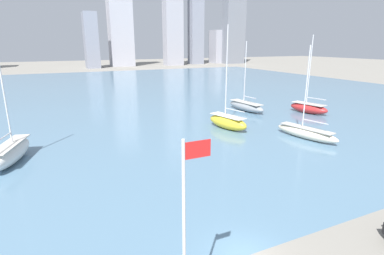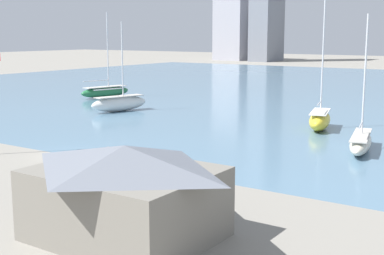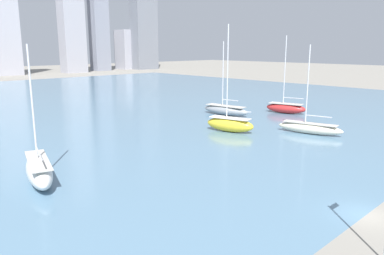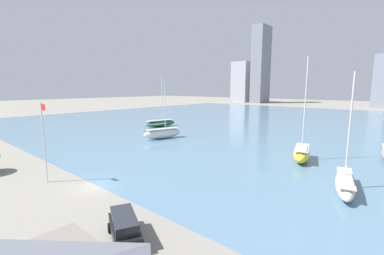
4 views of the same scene
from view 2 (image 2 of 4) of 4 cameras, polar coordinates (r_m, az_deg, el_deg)
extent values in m
plane|color=gray|center=(50.32, -13.30, -2.88)|extent=(500.00, 500.00, 0.00)
cube|color=slate|center=(109.87, 14.56, 3.90)|extent=(180.00, 140.00, 0.00)
cube|color=slate|center=(29.28, -7.12, -8.03)|extent=(9.35, 7.47, 3.85)
pyramid|color=slate|center=(28.60, -7.23, -3.15)|extent=(9.35, 7.47, 1.27)
cube|color=#9E9EA8|center=(232.91, 4.53, 11.07)|extent=(13.22, 14.08, 31.48)
ellipsoid|color=beige|center=(52.93, 17.55, -1.57)|extent=(3.85, 9.62, 1.59)
cube|color=#BCB7AD|center=(52.80, 17.59, -0.77)|extent=(3.16, 7.89, 0.10)
cube|color=#2D2D33|center=(53.02, 17.53, -2.03)|extent=(0.52, 1.69, 0.71)
cylinder|color=silver|center=(52.80, 17.97, 5.39)|extent=(0.18, 0.18, 11.19)
cylinder|color=silver|center=(51.48, 17.57, 0.26)|extent=(0.94, 3.65, 0.14)
ellipsoid|color=white|center=(77.34, -7.77, 2.54)|extent=(4.61, 9.23, 2.20)
cube|color=#BCB7AD|center=(77.21, -7.78, 3.31)|extent=(3.78, 7.57, 0.10)
cube|color=#2D2D33|center=(77.42, -7.76, 2.09)|extent=(0.61, 1.60, 0.99)
cylinder|color=silver|center=(77.15, -7.45, 7.25)|extent=(0.18, 0.18, 10.49)
cylinder|color=silver|center=(76.21, -8.89, 4.06)|extent=(1.47, 4.58, 0.14)
ellipsoid|color=#236B3D|center=(94.91, -9.23, 3.77)|extent=(4.56, 9.94, 1.91)
cube|color=#BCB7AD|center=(94.82, -9.25, 4.31)|extent=(3.74, 8.15, 0.10)
cube|color=#2D2D33|center=(94.97, -9.23, 3.45)|extent=(0.55, 1.73, 0.86)
cylinder|color=silver|center=(94.83, -8.99, 8.21)|extent=(0.18, 0.18, 12.76)
cylinder|color=silver|center=(93.73, -10.20, 4.93)|extent=(1.30, 4.99, 0.14)
ellipsoid|color=yellow|center=(63.57, 13.47, 0.74)|extent=(4.14, 7.85, 2.14)
cube|color=silver|center=(63.42, 13.51, 1.65)|extent=(3.40, 6.43, 0.10)
cube|color=#2D2D33|center=(63.66, 13.45, 0.22)|extent=(0.50, 1.35, 0.96)
cylinder|color=silver|center=(63.40, 13.81, 7.82)|extent=(0.18, 0.18, 13.51)
cylinder|color=silver|center=(61.91, 13.42, 2.53)|extent=(1.14, 3.79, 0.14)
cube|color=black|center=(39.52, -6.39, -5.01)|extent=(4.98, 3.67, 0.80)
cube|color=#23282D|center=(39.33, -6.41, -3.92)|extent=(4.04, 3.07, 0.75)
cylinder|color=black|center=(40.57, -8.40, -5.24)|extent=(0.78, 0.56, 0.75)
cylinder|color=black|center=(41.26, -6.01, -4.94)|extent=(0.78, 0.56, 0.75)
cylinder|color=black|center=(38.00, -6.78, -6.25)|extent=(0.78, 0.56, 0.75)
cylinder|color=black|center=(38.73, -4.26, -5.90)|extent=(0.78, 0.56, 0.75)
camera|label=1|loc=(50.18, -33.03, 10.60)|focal=28.00mm
camera|label=3|loc=(67.99, -36.46, 9.26)|focal=35.00mm
camera|label=4|loc=(21.34, 7.16, 10.29)|focal=24.00mm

